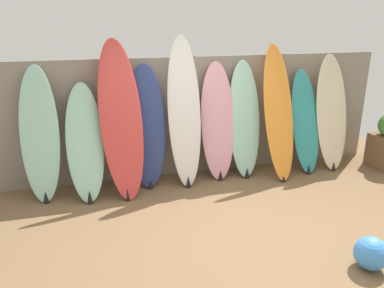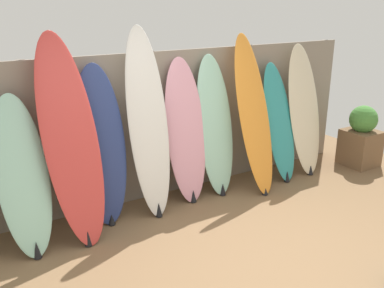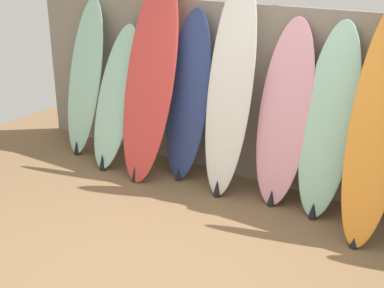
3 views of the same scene
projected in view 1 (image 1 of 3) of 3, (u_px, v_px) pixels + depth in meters
name	position (u px, v px, depth m)	size (l,w,h in m)	color
ground	(243.00, 238.00, 4.18)	(7.68, 7.68, 0.00)	brown
fence_back	(194.00, 116.00, 5.72)	(6.08, 0.11, 1.80)	gray
surfboard_seafoam_0	(40.00, 136.00, 4.88)	(0.52, 0.54, 1.77)	#9ED6BC
surfboard_seafoam_1	(85.00, 143.00, 4.95)	(0.50, 0.65, 1.53)	#9ED6BC
surfboard_red_2	(121.00, 121.00, 4.98)	(0.63, 0.77, 2.09)	#D13D38
surfboard_navy_3	(147.00, 128.00, 5.26)	(0.56, 0.45, 1.75)	navy
surfboard_white_4	(184.00, 114.00, 5.27)	(0.47, 0.49, 2.12)	white
surfboard_pink_5	(218.00, 123.00, 5.54)	(0.53, 0.44, 1.74)	pink
surfboard_seafoam_6	(244.00, 120.00, 5.64)	(0.50, 0.48, 1.75)	#9ED6BC
surfboard_orange_7	(279.00, 113.00, 5.56)	(0.48, 0.70, 1.99)	orange
surfboard_teal_8	(305.00, 123.00, 5.84)	(0.53, 0.57, 1.59)	teal
surfboard_cream_9	(332.00, 113.00, 5.93)	(0.55, 0.51, 1.81)	beige
beach_ball	(371.00, 253.00, 3.62)	(0.33, 0.33, 0.33)	#3F8CE5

